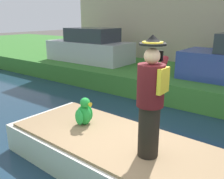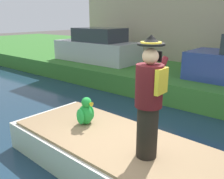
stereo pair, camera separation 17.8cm
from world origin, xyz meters
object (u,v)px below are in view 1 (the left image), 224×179
at_px(parrot_plush, 84,113).
at_px(person_pirate, 151,99).
at_px(boat, 113,152).
at_px(parked_car_silver, 90,47).

bearing_deg(parrot_plush, person_pirate, -98.68).
distance_m(boat, parrot_plush, 0.96).
bearing_deg(parrot_plush, parked_car_silver, 40.66).
height_order(boat, parked_car_silver, parked_car_silver).
bearing_deg(boat, parked_car_silver, 44.72).
xyz_separation_m(parrot_plush, parked_car_silver, (5.18, 4.45, 0.48)).
bearing_deg(boat, person_pirate, -100.18).
relative_size(parrot_plush, parked_car_silver, 0.14).
xyz_separation_m(boat, person_pirate, (-0.14, -0.80, 1.23)).
xyz_separation_m(boat, parked_car_silver, (5.28, 5.23, 1.03)).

